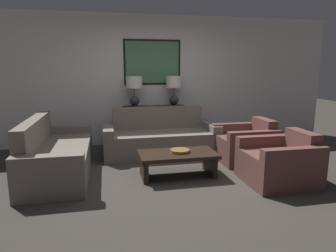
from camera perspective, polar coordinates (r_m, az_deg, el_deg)
name	(u,v)px	position (r m, az deg, el deg)	size (l,w,h in m)	color
ground_plane	(178,179)	(4.39, 1.84, -10.14)	(20.00, 20.00, 0.00)	#3D3833
back_wall	(152,80)	(6.37, -3.03, 8.69)	(7.91, 0.12, 2.65)	silver
console_table	(155,126)	(6.21, -2.56, 0.02)	(1.30, 0.39, 0.81)	black
table_lamp_left	(134,87)	(6.05, -6.45, 7.40)	(0.33, 0.33, 0.61)	#333338
table_lamp_right	(174,86)	(6.18, 1.13, 7.54)	(0.33, 0.33, 0.61)	#333338
couch_by_back_wall	(161,139)	(5.58, -1.43, -2.46)	(2.08, 0.86, 0.85)	slate
couch_by_side	(57,156)	(4.83, -20.45, -5.31)	(0.86, 2.08, 0.85)	slate
coffee_table	(178,159)	(4.44, 1.85, -6.25)	(1.14, 0.60, 0.36)	black
decorative_bowl	(180,151)	(4.44, 2.29, -4.75)	(0.29, 0.29, 0.04)	olive
armchair_near_back_wall	(245,145)	(5.37, 14.53, -3.51)	(0.90, 0.86, 0.72)	brown
armchair_near_camera	(279,163)	(4.49, 20.45, -6.69)	(0.90, 0.86, 0.72)	brown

